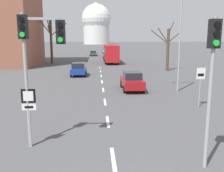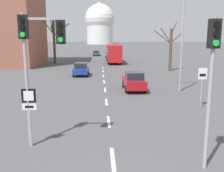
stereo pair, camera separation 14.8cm
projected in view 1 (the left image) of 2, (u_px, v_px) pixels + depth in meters
name	position (u px, v px, depth m)	size (l,w,h in m)	color
lane_stripe_0	(113.00, 159.00, 9.81)	(0.16, 2.00, 0.01)	silver
lane_stripe_1	(108.00, 121.00, 14.22)	(0.16, 2.00, 0.01)	silver
lane_stripe_2	(105.00, 102.00, 18.63)	(0.16, 2.00, 0.01)	silver
lane_stripe_3	(103.00, 90.00, 23.04)	(0.16, 2.00, 0.01)	silver
lane_stripe_4	(102.00, 82.00, 27.46)	(0.16, 2.00, 0.01)	silver
lane_stripe_5	(101.00, 76.00, 31.87)	(0.16, 2.00, 0.01)	silver
lane_stripe_6	(100.00, 71.00, 36.28)	(0.16, 2.00, 0.01)	silver
lane_stripe_7	(100.00, 68.00, 40.69)	(0.16, 2.00, 0.01)	silver
traffic_signal_near_left	(37.00, 47.00, 10.17)	(1.85, 0.34, 5.69)	#9E9EA3
traffic_signal_near_right	(212.00, 66.00, 8.47)	(0.36, 0.34, 5.38)	#9E9EA3
route_sign_post	(29.00, 107.00, 10.58)	(0.60, 0.08, 2.63)	#9E9EA3
speed_limit_sign	(200.00, 80.00, 16.88)	(0.60, 0.08, 2.78)	#9E9EA3
street_lamp_right	(175.00, 33.00, 21.56)	(2.47, 0.36, 8.38)	#9E9EA3
sedan_near_left	(105.00, 51.00, 82.54)	(1.85, 4.11, 1.54)	#B7B7BC
sedan_near_right	(79.00, 69.00, 31.78)	(1.91, 3.98, 1.67)	navy
sedan_mid_centre	(93.00, 53.00, 69.50)	(1.90, 4.44, 1.49)	#2D4C33
sedan_far_left	(106.00, 55.00, 60.65)	(1.74, 4.35, 1.48)	slate
sedan_far_right	(132.00, 81.00, 22.86)	(1.85, 4.23, 1.71)	maroon
city_bus	(111.00, 52.00, 49.03)	(2.66, 10.80, 3.48)	red
bare_tree_left_near	(51.00, 39.00, 46.83)	(5.24, 3.98, 8.45)	brown
bare_tree_right_near	(167.00, 48.00, 36.35)	(3.99, 1.09, 7.12)	brown
capitol_dome	(96.00, 24.00, 217.58)	(25.17, 25.17, 35.55)	silver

